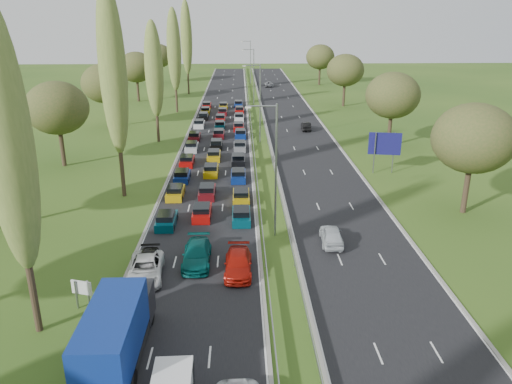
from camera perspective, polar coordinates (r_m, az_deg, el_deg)
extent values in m
plane|color=#2B4C17|center=(80.73, 0.40, 6.05)|extent=(260.00, 260.00, 0.00)
cube|color=black|center=(83.18, -4.34, 6.41)|extent=(10.50, 215.00, 0.04)
cube|color=black|center=(83.68, 4.99, 6.47)|extent=(10.50, 215.00, 0.04)
cube|color=gray|center=(83.00, -0.46, 6.82)|extent=(0.06, 215.00, 0.32)
cube|color=gray|center=(83.08, 1.13, 6.83)|extent=(0.06, 215.00, 0.32)
cylinder|color=gray|center=(43.50, 2.28, 2.25)|extent=(0.18, 0.18, 12.00)
cylinder|color=gray|center=(77.56, 0.47, 10.02)|extent=(0.18, 0.18, 12.00)
cylinder|color=gray|center=(112.19, -0.25, 13.02)|extent=(0.18, 0.18, 12.00)
cylinder|color=gray|center=(147.00, -0.64, 14.60)|extent=(0.18, 0.18, 12.00)
cylinder|color=#2D2116|center=(34.00, -24.31, -9.19)|extent=(0.44, 0.44, 7.20)
ellipsoid|color=olive|center=(31.02, -26.57, 5.28)|extent=(2.80, 2.80, 16.00)
cylinder|color=#2D2116|center=(56.03, -15.14, 3.40)|extent=(0.44, 0.44, 7.92)
ellipsoid|color=olive|center=(54.24, -16.06, 13.25)|extent=(2.80, 2.80, 17.60)
cylinder|color=#2D2116|center=(80.04, -11.20, 7.94)|extent=(0.44, 0.44, 6.48)
ellipsoid|color=olive|center=(78.86, -11.59, 13.58)|extent=(2.80, 2.80, 14.40)
cylinder|color=#2D2116|center=(104.36, -9.09, 10.94)|extent=(0.44, 0.44, 7.20)
ellipsoid|color=olive|center=(103.42, -9.36, 15.76)|extent=(2.80, 2.80, 16.00)
cylinder|color=#2D2116|center=(128.93, -7.76, 12.80)|extent=(0.44, 0.44, 7.92)
ellipsoid|color=olive|center=(128.17, -7.97, 17.10)|extent=(2.80, 2.80, 17.60)
cylinder|color=#2D2116|center=(70.52, -21.26, 4.72)|extent=(0.56, 0.56, 4.84)
ellipsoid|color=#38471E|center=(69.46, -21.80, 8.92)|extent=(8.00, 8.00, 6.80)
cylinder|color=#2D2116|center=(92.95, -16.59, 8.59)|extent=(0.56, 0.56, 4.84)
ellipsoid|color=#38471E|center=(92.15, -16.91, 11.80)|extent=(8.00, 8.00, 6.80)
cylinder|color=#2D2116|center=(119.89, -13.33, 11.21)|extent=(0.56, 0.56, 4.84)
ellipsoid|color=#38471E|center=(119.27, -13.54, 13.71)|extent=(8.00, 8.00, 6.80)
cylinder|color=#2D2116|center=(151.15, -11.01, 13.03)|extent=(0.56, 0.56, 4.84)
ellipsoid|color=#38471E|center=(150.66, -11.15, 15.02)|extent=(8.00, 8.00, 6.80)
cylinder|color=#2D2116|center=(54.19, 22.88, 0.24)|extent=(0.56, 0.56, 4.84)
ellipsoid|color=#38471E|center=(52.81, 23.63, 5.65)|extent=(8.00, 8.00, 6.80)
cylinder|color=#2D2116|center=(78.55, 15.02, 6.81)|extent=(0.56, 0.56, 4.84)
ellipsoid|color=#38471E|center=(77.61, 15.36, 10.61)|extent=(8.00, 8.00, 6.80)
cylinder|color=#2D2116|center=(111.95, 10.01, 10.86)|extent=(0.56, 0.56, 4.84)
ellipsoid|color=#38471E|center=(111.29, 10.17, 13.55)|extent=(8.00, 8.00, 6.80)
cylinder|color=#2D2116|center=(146.10, 7.26, 13.00)|extent=(0.56, 0.56, 4.84)
ellipsoid|color=#38471E|center=(145.60, 7.36, 15.07)|extent=(8.00, 8.00, 6.80)
cube|color=#053F4C|center=(48.19, -10.19, -3.32)|extent=(1.75, 4.00, 0.80)
cube|color=#BF990C|center=(55.46, -9.18, -0.15)|extent=(1.75, 4.00, 0.80)
cube|color=navy|center=(60.95, -8.44, 1.71)|extent=(1.75, 4.00, 0.80)
cube|color=#A50C0A|center=(67.16, -7.88, 3.43)|extent=(1.75, 4.00, 0.80)
cube|color=#B2B7BC|center=(74.37, -7.35, 5.05)|extent=(1.75, 4.00, 0.80)
cube|color=#590F14|center=(80.64, -7.03, 6.21)|extent=(1.75, 4.00, 0.80)
cube|color=silver|center=(90.07, -6.50, 7.65)|extent=(1.75, 4.00, 0.80)
cube|color=black|center=(96.80, -6.00, 8.51)|extent=(1.75, 4.00, 0.80)
cube|color=#BF990C|center=(102.45, -5.78, 9.13)|extent=(1.75, 4.00, 0.80)
cube|color=#A50C0A|center=(108.80, -5.64, 9.76)|extent=(1.75, 4.00, 0.80)
cube|color=#A50C0A|center=(49.58, -6.17, -2.45)|extent=(1.75, 4.00, 0.80)
cube|color=#590F14|center=(55.23, -5.60, -0.07)|extent=(1.75, 4.00, 0.80)
cube|color=#BF990C|center=(62.72, -5.15, 2.37)|extent=(1.75, 4.00, 0.80)
cube|color=#BF990C|center=(69.43, -4.83, 4.09)|extent=(1.75, 4.00, 0.80)
cube|color=black|center=(75.35, -4.54, 5.34)|extent=(1.75, 4.00, 0.80)
cube|color=#590F14|center=(82.21, -4.26, 6.57)|extent=(1.75, 4.00, 0.80)
cube|color=#053F4C|center=(88.66, -4.14, 7.53)|extent=(1.75, 4.00, 0.80)
cube|color=#A50C0A|center=(94.57, -4.08, 8.30)|extent=(1.75, 4.00, 0.80)
cube|color=#590F14|center=(101.15, -3.84, 9.05)|extent=(1.75, 4.00, 0.80)
cube|color=#BF990C|center=(107.70, -3.74, 9.71)|extent=(1.75, 4.00, 0.80)
cube|color=#053F4C|center=(48.52, -1.69, -2.84)|extent=(1.75, 4.00, 0.80)
cube|color=#BF990C|center=(53.56, -1.71, -0.62)|extent=(1.75, 4.00, 0.80)
cube|color=navy|center=(60.51, -2.04, 1.79)|extent=(1.75, 4.00, 0.80)
cube|color=black|center=(67.15, -2.04, 3.61)|extent=(1.75, 4.00, 0.80)
cube|color=slate|center=(74.15, -1.87, 5.16)|extent=(1.75, 4.00, 0.80)
cube|color=navy|center=(81.97, -1.80, 6.57)|extent=(1.75, 4.00, 0.80)
cube|color=#A50C0A|center=(87.31, -2.00, 7.38)|extent=(1.75, 4.00, 0.80)
cube|color=silver|center=(95.53, -1.95, 8.45)|extent=(1.75, 4.00, 0.80)
cube|color=#A50C0A|center=(102.79, -1.91, 9.26)|extent=(1.75, 4.00, 0.80)
cube|color=navy|center=(110.07, -2.02, 9.95)|extent=(1.75, 4.00, 0.80)
imported|color=silver|center=(39.16, -12.52, -8.57)|extent=(2.97, 5.73, 1.54)
imported|color=black|center=(40.24, -12.28, -7.93)|extent=(2.04, 4.59, 1.31)
imported|color=#054D4A|center=(40.62, -6.78, -7.10)|extent=(2.25, 5.47, 1.58)
imported|color=#A01309|center=(39.08, -2.04, -8.17)|extent=(2.19, 5.19, 1.50)
imported|color=silver|center=(44.20, 8.63, -4.91)|extent=(2.06, 4.62, 1.54)
imported|color=black|center=(87.49, 5.73, 7.51)|extent=(1.57, 4.25, 1.39)
imported|color=gray|center=(141.52, 1.46, 12.25)|extent=(2.41, 5.10, 1.41)
cube|color=black|center=(31.23, -15.25, -16.99)|extent=(2.56, 9.59, 0.50)
cube|color=navy|center=(29.21, -16.11, -15.30)|extent=(2.66, 7.24, 2.85)
cube|color=silver|center=(26.46, -18.02, -19.70)|extent=(2.60, 0.06, 2.75)
cube|color=black|center=(33.68, -14.01, -12.18)|extent=(2.60, 2.34, 2.20)
cylinder|color=black|center=(34.21, -13.88, -13.70)|extent=(2.24, 1.00, 1.00)
cube|color=black|center=(28.40, -9.13, -20.10)|extent=(1.92, 0.79, 1.58)
cylinder|color=gray|center=(36.63, -19.83, -10.99)|extent=(0.16, 0.16, 2.10)
cylinder|color=gray|center=(36.39, -18.61, -11.05)|extent=(0.16, 0.16, 2.10)
cube|color=silver|center=(36.24, -19.32, -10.27)|extent=(1.47, 0.52, 1.00)
cylinder|color=gray|center=(64.28, 13.39, 4.34)|extent=(0.16, 0.16, 5.20)
cylinder|color=gray|center=(64.95, 15.44, 4.32)|extent=(0.16, 0.16, 5.20)
cube|color=navy|center=(64.31, 14.51, 5.36)|extent=(3.96, 0.80, 2.80)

